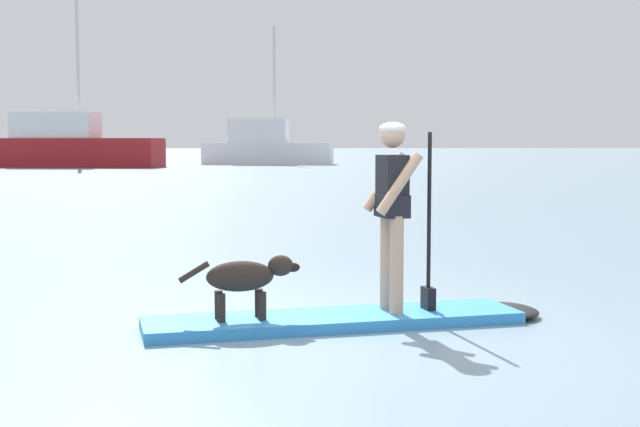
% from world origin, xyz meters
% --- Properties ---
extents(ground_plane, '(400.00, 400.00, 0.00)m').
position_xyz_m(ground_plane, '(0.00, 0.00, 0.00)').
color(ground_plane, gray).
extents(paddleboard, '(3.65, 1.21, 0.10)m').
position_xyz_m(paddleboard, '(0.23, 0.03, 0.05)').
color(paddleboard, '#338CD8').
rests_on(paddleboard, ground_plane).
extents(person_paddler, '(0.64, 0.52, 1.67)m').
position_xyz_m(person_paddler, '(0.54, 0.07, 1.07)').
color(person_paddler, tan).
rests_on(person_paddler, paddleboard).
extents(dog, '(1.04, 0.30, 0.54)m').
position_xyz_m(dog, '(-0.77, -0.11, 0.46)').
color(dog, '#2D231E').
rests_on(dog, paddleboard).
extents(moored_boat_far_port, '(11.75, 5.63, 11.21)m').
position_xyz_m(moored_boat_far_port, '(-10.18, 48.27, 1.32)').
color(moored_boat_far_port, maroon).
rests_on(moored_boat_far_port, ground_plane).
extents(moored_boat_port, '(9.42, 4.89, 9.64)m').
position_xyz_m(moored_boat_port, '(2.55, 53.64, 1.22)').
color(moored_boat_port, white).
rests_on(moored_boat_port, ground_plane).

